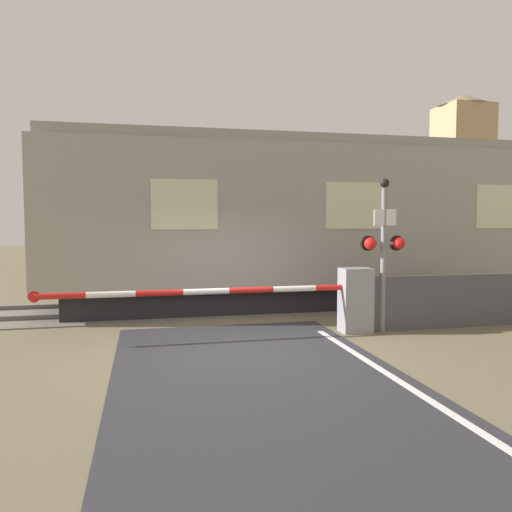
{
  "coord_description": "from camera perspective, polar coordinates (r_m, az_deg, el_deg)",
  "views": [
    {
      "loc": [
        -1.56,
        -8.24,
        2.21
      ],
      "look_at": [
        0.62,
        1.49,
        1.5
      ],
      "focal_mm": 35.0,
      "sensor_mm": 36.0,
      "label": 1
    }
  ],
  "objects": [
    {
      "name": "ground_plane",
      "position": [
        8.67,
        -1.87,
        -10.71
      ],
      "size": [
        80.0,
        80.0,
        0.0
      ],
      "primitive_type": "plane",
      "color": "#6B6047"
    },
    {
      "name": "roadside_fence",
      "position": [
        11.17,
        22.16,
        -4.79
      ],
      "size": [
        3.9,
        0.06,
        1.1
      ],
      "color": "#4C4C51",
      "rests_on": "ground_plane"
    },
    {
      "name": "train",
      "position": [
        13.31,
        8.74,
        3.85
      ],
      "size": [
        14.47,
        2.85,
        4.26
      ],
      "color": "black",
      "rests_on": "ground_plane"
    },
    {
      "name": "track_bed",
      "position": [
        12.69,
        -5.39,
        -5.89
      ],
      "size": [
        36.0,
        3.2,
        0.13
      ],
      "color": "#666056",
      "rests_on": "ground_plane"
    },
    {
      "name": "signal_post",
      "position": [
        10.15,
        14.4,
        1.21
      ],
      "size": [
        0.91,
        0.26,
        3.04
      ],
      "color": "gray",
      "rests_on": "ground_plane"
    },
    {
      "name": "crossing_barrier",
      "position": [
        9.91,
        8.53,
        -4.83
      ],
      "size": [
        6.34,
        0.44,
        1.28
      ],
      "color": "gray",
      "rests_on": "ground_plane"
    },
    {
      "name": "distant_building",
      "position": [
        38.4,
        22.41,
        8.78
      ],
      "size": [
        3.51,
        3.51,
        11.01
      ],
      "color": "tan",
      "rests_on": "ground_plane"
    }
  ]
}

